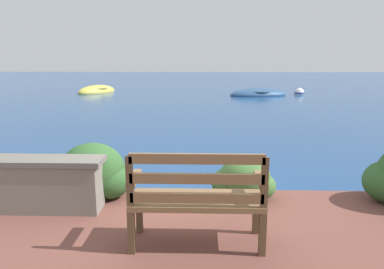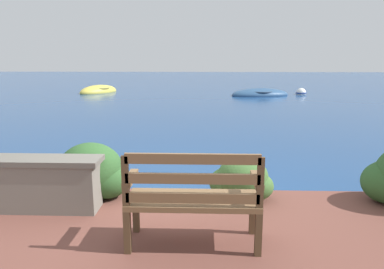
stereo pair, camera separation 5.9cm
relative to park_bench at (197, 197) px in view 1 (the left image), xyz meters
name	(u,v)px [view 1 (the left image)]	position (x,y,z in m)	size (l,w,h in m)	color
ground_plane	(172,205)	(-0.36, 1.48, -0.70)	(80.00, 80.00, 0.00)	navy
park_bench	(197,197)	(0.00, 0.00, 0.00)	(1.23, 0.48, 0.93)	brown
stone_wall	(14,184)	(-2.09, 0.77, -0.17)	(2.07, 0.39, 0.61)	slate
hedge_clump_left	(92,174)	(-1.33, 1.20, -0.19)	(1.00, 0.72, 0.68)	#2D5628
hedge_clump_centre	(244,180)	(0.56, 1.19, -0.25)	(0.79, 0.57, 0.53)	#426B33
rowboat_nearest	(258,95)	(2.77, 15.26, -0.65)	(3.06, 1.89, 0.63)	#2D517A
rowboat_mid	(97,91)	(-5.61, 16.57, -0.64)	(2.19, 2.68, 0.70)	#DBC64C
mooring_buoy	(299,93)	(4.93, 15.91, -0.62)	(0.53, 0.53, 0.48)	white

